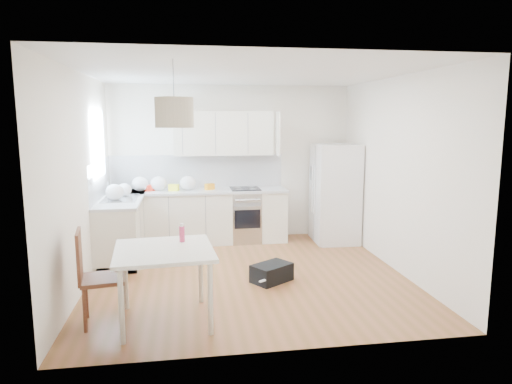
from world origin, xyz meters
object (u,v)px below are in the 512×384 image
dining_table (164,257)px  dining_chair (102,277)px  gym_bag (272,273)px  refrigerator (336,193)px

dining_table → dining_chair: bearing=170.4°
dining_table → gym_bag: dining_table is taller
dining_table → gym_bag: 1.76m
refrigerator → dining_chair: 4.43m
refrigerator → dining_chair: (-3.44, -2.78, -0.34)m
refrigerator → dining_table: bearing=-132.6°
dining_table → gym_bag: (1.33, 1.00, -0.58)m
refrigerator → gym_bag: refrigerator is taller
refrigerator → gym_bag: size_ratio=3.34×
dining_table → dining_chair: (-0.64, 0.06, -0.20)m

